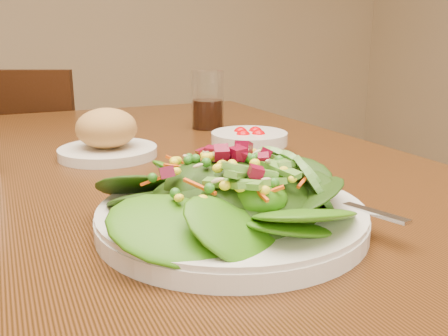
{
  "coord_description": "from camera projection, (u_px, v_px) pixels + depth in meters",
  "views": [
    {
      "loc": [
        -0.2,
        -0.69,
        0.96
      ],
      "look_at": [
        0.02,
        -0.21,
        0.81
      ],
      "focal_mm": 40.0,
      "sensor_mm": 36.0,
      "label": 1
    }
  ],
  "objects": [
    {
      "name": "drinking_glass",
      "position": [
        208.0,
        104.0,
        1.1
      ],
      "size": [
        0.07,
        0.07,
        0.13
      ],
      "color": "silver",
      "rests_on": "dining_table"
    },
    {
      "name": "salad_plate",
      "position": [
        240.0,
        199.0,
        0.55
      ],
      "size": [
        0.3,
        0.3,
        0.09
      ],
      "rotation": [
        0.0,
        0.0,
        0.1
      ],
      "color": "white",
      "rests_on": "dining_table"
    },
    {
      "name": "dining_table",
      "position": [
        159.0,
        239.0,
        0.77
      ],
      "size": [
        0.9,
        1.4,
        0.75
      ],
      "color": "#552B14",
      "rests_on": "ground_plane"
    },
    {
      "name": "chair_far",
      "position": [
        32.0,
        197.0,
        1.57
      ],
      "size": [
        0.52,
        0.52,
        0.86
      ],
      "rotation": [
        0.0,
        0.0,
        2.74
      ],
      "color": "black",
      "rests_on": "ground_plane"
    },
    {
      "name": "tomato_bowl",
      "position": [
        249.0,
        142.0,
        0.88
      ],
      "size": [
        0.13,
        0.13,
        0.04
      ],
      "color": "white",
      "rests_on": "dining_table"
    },
    {
      "name": "bread_plate",
      "position": [
        107.0,
        137.0,
        0.85
      ],
      "size": [
        0.17,
        0.17,
        0.08
      ],
      "color": "white",
      "rests_on": "dining_table"
    }
  ]
}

